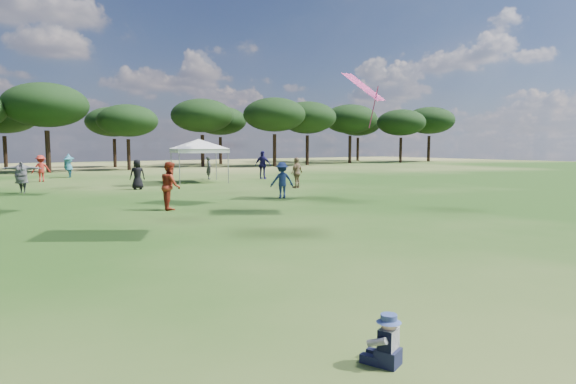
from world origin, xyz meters
name	(u,v)px	position (x,y,z in m)	size (l,w,h in m)	color
tree_line	(29,110)	(2.39, 47.41, 5.42)	(108.78, 17.63, 7.77)	black
tent_right	(199,141)	(8.98, 26.48, 2.57)	(6.16, 6.16, 2.99)	gray
toddler	(386,342)	(-0.23, 2.16, 0.24)	(0.41, 0.45, 0.55)	#161933
festival_crowd	(22,175)	(-0.85, 25.74, 0.86)	(28.63, 22.42, 1.92)	#2F3034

